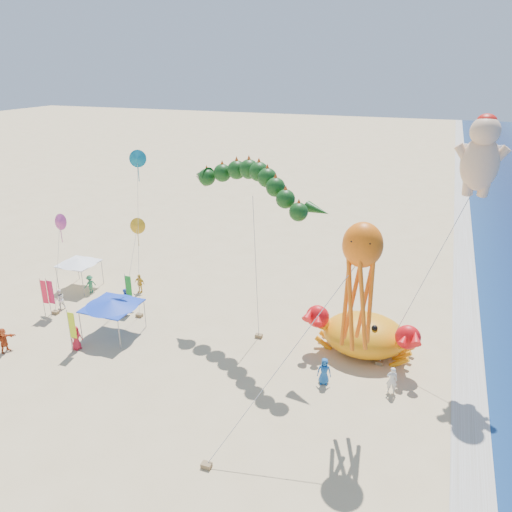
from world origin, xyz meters
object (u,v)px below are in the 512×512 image
(dragon_kite, at_px, (250,188))
(canopy_blue, at_px, (112,303))
(octopus_kite, at_px, (360,277))
(cherub_kite, at_px, (481,154))
(crab_inflatable, at_px, (364,334))
(canopy_white, at_px, (78,261))

(dragon_kite, bearing_deg, canopy_blue, -155.33)
(dragon_kite, xyz_separation_m, octopus_kite, (8.64, -7.29, -2.10))
(dragon_kite, distance_m, cherub_kite, 14.18)
(dragon_kite, distance_m, canopy_blue, 12.87)
(crab_inflatable, distance_m, cherub_kite, 13.36)
(dragon_kite, relative_size, canopy_white, 3.74)
(canopy_blue, bearing_deg, crab_inflatable, 12.28)
(crab_inflatable, xyz_separation_m, dragon_kite, (-8.30, 0.37, 9.19))
(crab_inflatable, xyz_separation_m, canopy_white, (-24.85, 1.97, 0.99))
(dragon_kite, distance_m, octopus_kite, 11.49)
(canopy_white, bearing_deg, canopy_blue, -37.28)
(crab_inflatable, xyz_separation_m, cherub_kite, (5.50, 1.94, 12.01))
(cherub_kite, height_order, canopy_white, cherub_kite)
(dragon_kite, height_order, canopy_white, dragon_kite)
(crab_inflatable, relative_size, dragon_kite, 0.63)
(crab_inflatable, bearing_deg, cherub_kite, 19.47)
(crab_inflatable, relative_size, canopy_white, 2.37)
(dragon_kite, relative_size, octopus_kite, 1.05)
(crab_inflatable, relative_size, octopus_kite, 0.66)
(octopus_kite, bearing_deg, cherub_kite, 59.74)
(cherub_kite, bearing_deg, canopy_blue, -165.95)
(cherub_kite, bearing_deg, octopus_kite, -120.26)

